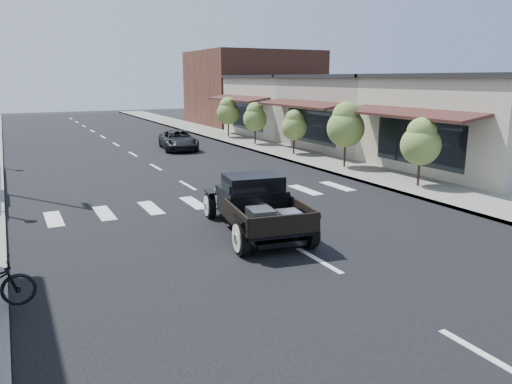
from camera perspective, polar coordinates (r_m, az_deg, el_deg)
name	(u,v)px	position (r m, az deg, el deg)	size (l,w,h in m)	color
ground	(263,229)	(15.19, 0.86, -4.29)	(120.00, 120.00, 0.00)	black
road	(141,159)	(29.01, -12.98, 3.69)	(14.00, 80.00, 0.02)	black
road_markings	(167,174)	(24.25, -10.12, 2.03)	(12.00, 60.00, 0.06)	silver
sidewalk_right	(273,149)	(32.05, 1.97, 4.98)	(3.00, 80.00, 0.15)	gray
storefront_near	(495,124)	(27.58, 25.62, 6.99)	(10.00, 9.00, 4.50)	#BDB5A0
storefront_mid	(375,113)	(33.84, 13.49, 8.76)	(10.00, 9.00, 4.50)	#A29988
storefront_far	(302,106)	(41.13, 5.33, 9.73)	(10.00, 9.00, 4.50)	beige
far_building_right	(253,88)	(50.07, -0.32, 11.78)	(11.00, 10.00, 7.00)	brown
small_tree_a	(420,153)	(21.43, 18.24, 4.23)	(1.62, 1.62, 2.69)	olive
small_tree_b	(345,136)	(25.20, 10.18, 6.34)	(1.86, 1.86, 3.10)	olive
small_tree_c	(294,133)	(29.30, 4.36, 6.78)	(1.48, 1.48, 2.46)	olive
small_tree_d	(255,124)	(33.73, -0.11, 7.79)	(1.60, 1.60, 2.66)	olive
small_tree_e	(228,118)	(37.79, -3.20, 8.47)	(1.71, 1.71, 2.85)	olive
hotrod_pickup	(255,204)	(14.64, -0.07, -1.41)	(2.35, 5.03, 1.74)	black
second_car	(178,140)	(32.31, -8.87, 5.87)	(2.04, 4.43, 1.23)	black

